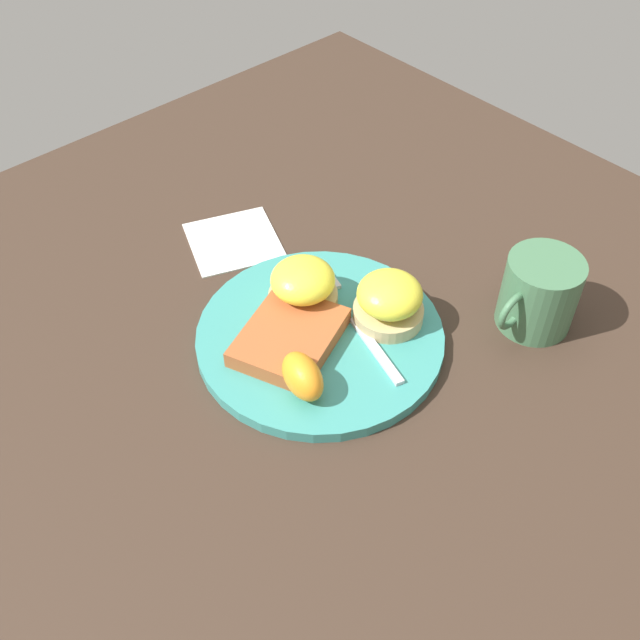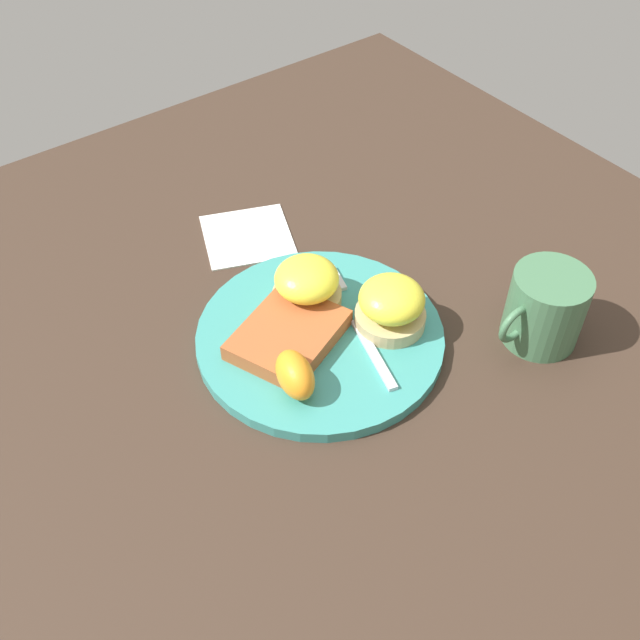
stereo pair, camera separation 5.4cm
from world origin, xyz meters
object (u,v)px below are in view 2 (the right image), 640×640
at_px(fork, 352,316).
at_px(orange_wedge, 295,375).
at_px(cup, 545,308).
at_px(sandwich_benedict_right, 307,285).
at_px(sandwich_benedict_left, 391,305).
at_px(hashbrown_patty, 288,335).

bearing_deg(fork, orange_wedge, 22.08).
bearing_deg(cup, sandwich_benedict_right, -45.27).
xyz_separation_m(sandwich_benedict_left, orange_wedge, (0.14, 0.01, -0.01)).
xyz_separation_m(sandwich_benedict_left, sandwich_benedict_right, (0.06, -0.08, 0.00)).
distance_m(sandwich_benedict_left, fork, 0.05).
xyz_separation_m(sandwich_benedict_left, cup, (-0.13, 0.11, 0.00)).
xyz_separation_m(sandwich_benedict_left, hashbrown_patty, (0.11, -0.05, -0.02)).
distance_m(sandwich_benedict_right, cup, 0.26).
xyz_separation_m(sandwich_benedict_right, cup, (-0.18, 0.19, 0.00)).
bearing_deg(cup, sandwich_benedict_left, -38.99).
bearing_deg(sandwich_benedict_right, cup, 134.73).
relative_size(hashbrown_patty, orange_wedge, 2.00).
height_order(hashbrown_patty, fork, hashbrown_patty).
bearing_deg(sandwich_benedict_right, sandwich_benedict_left, 124.03).
bearing_deg(fork, sandwich_benedict_left, 131.35).
bearing_deg(sandwich_benedict_right, hashbrown_patty, 34.66).
bearing_deg(cup, orange_wedge, -18.94).
height_order(sandwich_benedict_left, cup, cup).
relative_size(sandwich_benedict_left, cup, 0.69).
relative_size(sandwich_benedict_left, hashbrown_patty, 0.66).
xyz_separation_m(fork, cup, (-0.16, 0.14, 0.03)).
bearing_deg(fork, cup, 139.04).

